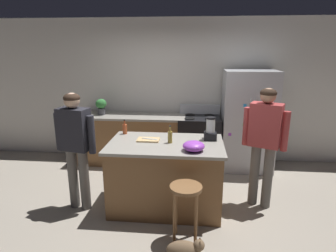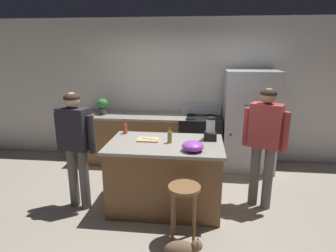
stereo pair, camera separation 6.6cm
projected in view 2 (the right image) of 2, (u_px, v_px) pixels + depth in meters
ground_plane at (166, 205)px, 4.05m from camera, size 14.00×14.00×0.00m
back_wall at (178, 91)px, 5.57m from camera, size 8.00×0.10×2.70m
kitchen_island at (166, 175)px, 3.93m from camera, size 1.52×0.95×0.93m
back_counter_run at (134, 139)px, 5.50m from camera, size 2.00×0.64×0.93m
refrigerator at (249, 121)px, 5.11m from camera, size 0.90×0.73×1.78m
stove_range at (200, 141)px, 5.34m from camera, size 0.76×0.65×1.11m
person_by_island_left at (75, 140)px, 3.78m from camera, size 0.60×0.30×1.61m
person_by_sink_right at (265, 137)px, 3.79m from camera, size 0.57×0.37×1.66m
bar_stool at (184, 199)px, 3.18m from camera, size 0.36×0.36×0.69m
cat at (183, 250)px, 3.00m from camera, size 0.52×0.18×0.26m
potted_plant at (103, 105)px, 5.40m from camera, size 0.20×0.20×0.30m
blender_appliance at (210, 130)px, 3.90m from camera, size 0.17×0.17×0.32m
bottle_vinegar at (170, 137)px, 3.78m from camera, size 0.06×0.06×0.24m
bottle_cooking_sauce at (125, 128)px, 4.20m from camera, size 0.06×0.06×0.22m
mixing_bowl at (193, 146)px, 3.49m from camera, size 0.27×0.27×0.12m
cutting_board at (148, 140)px, 3.91m from camera, size 0.30×0.20×0.02m
chef_knife at (150, 139)px, 3.90m from camera, size 0.22×0.08×0.01m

